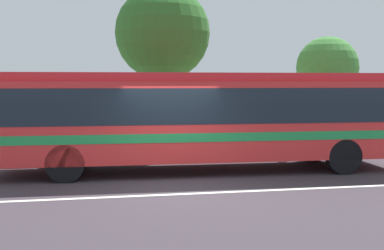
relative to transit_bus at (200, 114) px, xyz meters
The scene contains 9 objects.
ground_plane 2.81m from the transit_bus, 117.47° to the right, with size 120.00×120.00×0.00m, color #3C333A.
sidewalk_slab 5.68m from the transit_bus, 101.05° to the left, with size 60.00×8.00×0.12m, color #A49487.
lane_stripe_center 3.43m from the transit_bus, 110.40° to the right, with size 56.00×0.16×0.01m, color silver.
transit_bus is the anchor object (origin of this frame).
pedestrian_waiting_near_sign 5.98m from the transit_bus, 28.85° to the left, with size 0.48×0.48×1.74m.
pedestrian_walking_along_curb 2.30m from the transit_bus, 103.55° to the left, with size 0.46×0.46×1.70m.
bus_stop_sign 4.51m from the transit_bus, 26.44° to the left, with size 0.08×0.44×2.64m.
street_tree_near_stop 5.24m from the transit_bus, 97.22° to the left, with size 3.55×3.55×6.09m.
street_tree_mid_block 7.35m from the transit_bus, 34.53° to the left, with size 2.43×2.43×4.27m.
Camera 1 is at (-1.69, -11.56, 2.61)m, focal length 44.56 mm.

